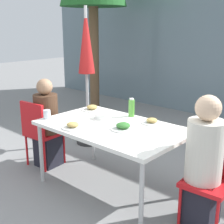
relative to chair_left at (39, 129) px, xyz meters
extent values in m
plane|color=gray|center=(1.08, 0.19, -0.51)|extent=(24.00, 24.00, 0.00)
cube|color=white|center=(1.08, 0.19, 0.22)|extent=(1.57, 0.97, 0.04)
cylinder|color=#B7B7B7|center=(0.35, -0.24, -0.16)|extent=(0.04, 0.04, 0.71)
cylinder|color=#B7B7B7|center=(1.80, -0.24, -0.16)|extent=(0.04, 0.04, 0.71)
cylinder|color=#B7B7B7|center=(0.35, 0.61, -0.16)|extent=(0.04, 0.04, 0.71)
cylinder|color=#B7B7B7|center=(1.80, 0.61, -0.16)|extent=(0.04, 0.04, 0.71)
cube|color=red|center=(-0.01, 0.08, -0.08)|extent=(0.44, 0.44, 0.04)
cube|color=red|center=(0.01, -0.10, 0.15)|extent=(0.40, 0.07, 0.42)
cylinder|color=red|center=(-0.19, 0.23, -0.31)|extent=(0.03, 0.03, 0.41)
cylinder|color=red|center=(0.14, 0.27, -0.31)|extent=(0.03, 0.03, 0.41)
cylinder|color=red|center=(-0.16, -0.11, -0.31)|extent=(0.03, 0.03, 0.41)
cylinder|color=red|center=(0.18, -0.07, -0.31)|extent=(0.03, 0.03, 0.41)
cube|color=black|center=(0.04, 0.08, -0.29)|extent=(0.30, 0.30, 0.45)
cylinder|color=#472D1E|center=(0.04, 0.08, 0.19)|extent=(0.30, 0.30, 0.50)
sphere|color=#9E7556|center=(0.04, 0.08, 0.54)|extent=(0.20, 0.20, 0.20)
cube|color=red|center=(2.16, 0.25, -0.08)|extent=(0.42, 0.42, 0.04)
cube|color=red|center=(2.15, 0.43, 0.15)|extent=(0.40, 0.06, 0.42)
cylinder|color=red|center=(2.34, 0.09, -0.31)|extent=(0.03, 0.03, 0.41)
cylinder|color=red|center=(2.00, 0.07, -0.31)|extent=(0.03, 0.03, 0.41)
cylinder|color=red|center=(1.98, 0.41, -0.31)|extent=(0.03, 0.03, 0.41)
cube|color=black|center=(2.11, 0.25, -0.29)|extent=(0.31, 0.31, 0.45)
cylinder|color=beige|center=(2.11, 0.25, 0.22)|extent=(0.33, 0.33, 0.55)
sphere|color=beige|center=(2.11, 0.25, 0.61)|extent=(0.22, 0.22, 0.22)
cylinder|color=#333333|center=(-0.15, 0.99, -0.49)|extent=(0.36, 0.36, 0.05)
cylinder|color=#BCBCBC|center=(-0.15, 0.99, 0.51)|extent=(0.04, 0.04, 2.05)
cone|color=red|center=(-0.15, 0.99, 1.06)|extent=(0.25, 0.25, 0.95)
cylinder|color=white|center=(1.35, 0.53, 0.24)|extent=(0.22, 0.22, 0.01)
ellipsoid|color=tan|center=(1.35, 0.53, 0.28)|extent=(0.12, 0.12, 0.05)
cylinder|color=white|center=(1.25, 0.17, 0.24)|extent=(0.27, 0.27, 0.01)
ellipsoid|color=#33702D|center=(1.25, 0.17, 0.28)|extent=(0.15, 0.15, 0.06)
cylinder|color=white|center=(0.83, -0.15, 0.24)|extent=(0.23, 0.23, 0.01)
ellipsoid|color=tan|center=(0.83, -0.15, 0.28)|extent=(0.13, 0.13, 0.05)
cylinder|color=white|center=(0.48, 0.48, 0.24)|extent=(0.25, 0.25, 0.01)
ellipsoid|color=tan|center=(0.48, 0.48, 0.28)|extent=(0.14, 0.14, 0.05)
cylinder|color=#51A338|center=(1.01, 0.60, 0.34)|extent=(0.07, 0.07, 0.20)
cylinder|color=white|center=(1.01, 0.60, 0.45)|extent=(0.05, 0.05, 0.02)
cylinder|color=silver|center=(0.36, -0.13, 0.29)|extent=(0.08, 0.08, 0.10)
cylinder|color=white|center=(0.82, 0.31, 0.27)|extent=(0.18, 0.18, 0.06)
cylinder|color=brown|center=(-1.54, 2.51, 0.56)|extent=(0.20, 0.20, 2.14)
camera|label=1|loc=(3.21, -2.16, 1.28)|focal=50.00mm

